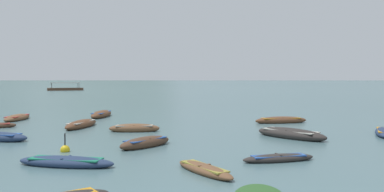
# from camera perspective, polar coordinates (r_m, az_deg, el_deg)

# --- Properties ---
(ground_plane) EXTENTS (6000.00, 6000.00, 0.00)m
(ground_plane) POSITION_cam_1_polar(r_m,az_deg,el_deg) (1506.73, -1.49, 2.44)
(ground_plane) COLOR slate
(mountain_2) EXTENTS (1384.73, 1384.73, 494.24)m
(mountain_2) POSITION_cam_1_polar(r_m,az_deg,el_deg) (1931.74, -11.46, 9.77)
(mountain_2) COLOR #56665B
(mountain_2) RESTS_ON ground
(mountain_3) EXTENTS (2021.51, 2021.51, 591.74)m
(mountain_3) POSITION_cam_1_polar(r_m,az_deg,el_deg) (2112.69, 13.00, 10.47)
(mountain_3) COLOR slate
(mountain_3) RESTS_ON ground
(mountain_4) EXTENTS (1386.90, 1386.90, 445.29)m
(mountain_4) POSITION_cam_1_polar(r_m,az_deg,el_deg) (2486.56, 25.83, 7.38)
(mountain_4) COLOR slate
(mountain_4) RESTS_ON ground
(rowboat_0) EXTENTS (2.36, 3.13, 0.39)m
(rowboat_0) POSITION_cam_1_polar(r_m,az_deg,el_deg) (14.00, 1.87, -11.04)
(rowboat_0) COLOR brown
(rowboat_0) RESTS_ON ground
(rowboat_1) EXTENTS (4.36, 1.83, 0.62)m
(rowboat_1) POSITION_cam_1_polar(r_m,az_deg,el_deg) (30.24, 13.32, -3.61)
(rowboat_1) COLOR brown
(rowboat_1) RESTS_ON ground
(rowboat_2) EXTENTS (3.33, 1.22, 0.64)m
(rowboat_2) POSITION_cam_1_polar(r_m,az_deg,el_deg) (24.97, -8.71, -4.86)
(rowboat_2) COLOR brown
(rowboat_2) RESTS_ON ground
(rowboat_3) EXTENTS (2.45, 3.81, 0.49)m
(rowboat_3) POSITION_cam_1_polar(r_m,az_deg,el_deg) (26.01, 26.97, -4.91)
(rowboat_3) COLOR navy
(rowboat_3) RESTS_ON ground
(rowboat_4) EXTENTS (1.34, 4.13, 0.58)m
(rowboat_4) POSITION_cam_1_polar(r_m,az_deg,el_deg) (34.78, -24.94, -3.00)
(rowboat_4) COLOR brown
(rowboat_4) RESTS_ON ground
(rowboat_5) EXTENTS (1.65, 4.68, 0.71)m
(rowboat_5) POSITION_cam_1_polar(r_m,az_deg,el_deg) (35.13, -13.55, -2.72)
(rowboat_5) COLOR brown
(rowboat_5) RESTS_ON ground
(rowboat_6) EXTENTS (2.93, 3.20, 0.63)m
(rowboat_6) POSITION_cam_1_polar(r_m,az_deg,el_deg) (19.38, -7.06, -7.02)
(rowboat_6) COLOR #4C3323
(rowboat_6) RESTS_ON ground
(rowboat_8) EXTENTS (1.92, 4.42, 0.65)m
(rowboat_8) POSITION_cam_1_polar(r_m,az_deg,el_deg) (27.93, -16.41, -4.14)
(rowboat_8) COLOR brown
(rowboat_8) RESTS_ON ground
(rowboat_9) EXTENTS (4.14, 1.87, 0.48)m
(rowboat_9) POSITION_cam_1_polar(r_m,az_deg,el_deg) (15.86, -18.53, -9.45)
(rowboat_9) COLOR navy
(rowboat_9) RESTS_ON ground
(rowboat_10) EXTENTS (4.03, 4.37, 0.70)m
(rowboat_10) POSITION_cam_1_polar(r_m,az_deg,el_deg) (22.81, 14.70, -5.58)
(rowboat_10) COLOR #2D2826
(rowboat_10) RESTS_ON ground
(rowboat_11) EXTENTS (3.29, 1.48, 0.37)m
(rowboat_11) POSITION_cam_1_polar(r_m,az_deg,el_deg) (16.31, 12.96, -9.16)
(rowboat_11) COLOR #2D2826
(rowboat_11) RESTS_ON ground
(ferry_0) EXTENTS (11.06, 7.64, 2.54)m
(ferry_0) POSITION_cam_1_polar(r_m,az_deg,el_deg) (121.08, -18.63, 1.03)
(ferry_0) COLOR #4C3323
(ferry_0) RESTS_ON ground
(mooring_buoy) EXTENTS (0.44, 0.44, 1.00)m
(mooring_buoy) POSITION_cam_1_polar(r_m,az_deg,el_deg) (18.87, -18.65, -7.69)
(mooring_buoy) COLOR yellow
(mooring_buoy) RESTS_ON ground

